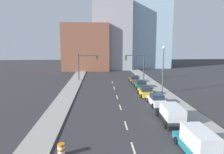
% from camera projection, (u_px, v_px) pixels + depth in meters
% --- Properties ---
extents(sidewalk_left, '(2.83, 93.85, 0.15)m').
position_uv_depth(sidewalk_left, '(78.00, 77.00, 54.62)').
color(sidewalk_left, gray).
rests_on(sidewalk_left, ground).
extents(sidewalk_right, '(2.83, 93.85, 0.15)m').
position_uv_depth(sidewalk_right, '(142.00, 76.00, 55.52)').
color(sidewalk_right, gray).
rests_on(sidewalk_right, ground).
extents(lane_stripe_at_9m, '(0.16, 2.40, 0.01)m').
position_uv_depth(lane_stripe_at_9m, '(133.00, 149.00, 17.89)').
color(lane_stripe_at_9m, beige).
rests_on(lane_stripe_at_9m, ground).
extents(lane_stripe_at_14m, '(0.16, 2.40, 0.01)m').
position_uv_depth(lane_stripe_at_14m, '(126.00, 125.00, 22.89)').
color(lane_stripe_at_14m, beige).
rests_on(lane_stripe_at_14m, ground).
extents(lane_stripe_at_21m, '(0.16, 2.40, 0.01)m').
position_uv_depth(lane_stripe_at_21m, '(120.00, 107.00, 29.25)').
color(lane_stripe_at_21m, beige).
rests_on(lane_stripe_at_21m, ground).
extents(lane_stripe_at_26m, '(0.16, 2.40, 0.01)m').
position_uv_depth(lane_stripe_at_26m, '(117.00, 97.00, 34.68)').
color(lane_stripe_at_26m, beige).
rests_on(lane_stripe_at_26m, ground).
extents(lane_stripe_at_33m, '(0.16, 2.40, 0.01)m').
position_uv_depth(lane_stripe_at_33m, '(114.00, 88.00, 41.35)').
color(lane_stripe_at_33m, beige).
rests_on(lane_stripe_at_33m, ground).
extents(lane_stripe_at_39m, '(0.16, 2.40, 0.01)m').
position_uv_depth(lane_stripe_at_39m, '(112.00, 82.00, 47.27)').
color(lane_stripe_at_39m, beige).
rests_on(lane_stripe_at_39m, ground).
extents(building_brick_left, '(14.00, 16.00, 14.12)m').
position_uv_depth(building_brick_left, '(87.00, 47.00, 70.56)').
color(building_brick_left, brown).
rests_on(building_brick_left, ground).
extents(building_office_center, '(12.00, 20.00, 21.68)m').
position_uv_depth(building_office_center, '(111.00, 35.00, 74.34)').
color(building_office_center, '#99999E').
rests_on(building_office_center, ground).
extents(building_glass_right, '(13.00, 20.00, 27.99)m').
position_uv_depth(building_glass_right, '(146.00, 27.00, 78.50)').
color(building_glass_right, '#99B7CC').
rests_on(building_glass_right, ground).
extents(traffic_signal_left, '(4.42, 0.35, 6.08)m').
position_uv_depth(traffic_signal_left, '(84.00, 63.00, 48.52)').
color(traffic_signal_left, '#38383D').
rests_on(traffic_signal_left, ground).
extents(traffic_signal_right, '(4.42, 0.35, 6.08)m').
position_uv_depth(traffic_signal_right, '(138.00, 63.00, 49.20)').
color(traffic_signal_right, '#38383D').
rests_on(traffic_signal_right, ground).
extents(traffic_barrel, '(0.56, 0.56, 0.95)m').
position_uv_depth(traffic_barrel, '(61.00, 150.00, 16.80)').
color(traffic_barrel, orange).
rests_on(traffic_barrel, ground).
extents(street_lamp, '(0.44, 0.44, 7.97)m').
position_uv_depth(street_lamp, '(163.00, 66.00, 36.17)').
color(street_lamp, '#4C4C51').
rests_on(street_lamp, ground).
extents(box_truck_teal, '(2.31, 5.85, 2.06)m').
position_uv_depth(box_truck_teal, '(198.00, 143.00, 16.79)').
color(box_truck_teal, '#196B75').
rests_on(box_truck_teal, ground).
extents(box_truck_black, '(2.60, 6.05, 1.83)m').
position_uv_depth(box_truck_black, '(172.00, 114.00, 23.71)').
color(box_truck_black, black).
rests_on(box_truck_black, ground).
extents(sedan_white, '(2.18, 4.34, 1.52)m').
position_uv_depth(sedan_white, '(157.00, 100.00, 30.28)').
color(sedan_white, silver).
rests_on(sedan_white, ground).
extents(sedan_yellow, '(2.22, 4.53, 1.43)m').
position_uv_depth(sedan_yellow, '(146.00, 92.00, 35.48)').
color(sedan_yellow, gold).
rests_on(sedan_yellow, ground).
extents(sedan_green, '(2.27, 4.27, 1.37)m').
position_uv_depth(sedan_green, '(141.00, 85.00, 41.22)').
color(sedan_green, '#1E6033').
rests_on(sedan_green, ground).
extents(sedan_brown, '(2.22, 4.80, 1.41)m').
position_uv_depth(sedan_brown, '(135.00, 79.00, 46.94)').
color(sedan_brown, brown).
rests_on(sedan_brown, ground).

